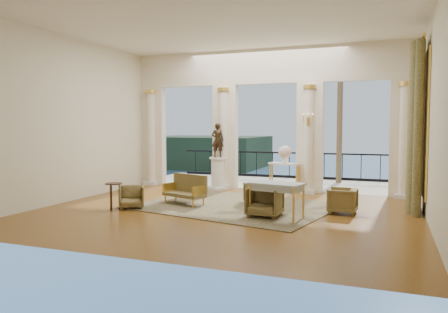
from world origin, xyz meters
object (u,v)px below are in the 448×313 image
at_px(statue, 218,140).
at_px(side_table, 114,187).
at_px(game_table, 277,186).
at_px(armchair_d, 259,192).
at_px(armchair_c, 342,199).
at_px(armchair_a, 132,196).
at_px(settee, 186,190).
at_px(pedestal, 218,174).
at_px(armchair_b, 265,200).
at_px(console_table, 285,168).

xyz_separation_m(statue, side_table, (-1.08, -4.19, -1.03)).
bearing_deg(game_table, armchair_d, 131.32).
distance_m(armchair_c, statue, 5.09).
distance_m(armchair_a, settee, 1.45).
bearing_deg(statue, game_table, 122.38).
bearing_deg(armchair_c, pedestal, -119.07).
bearing_deg(settee, armchair_c, 21.99).
relative_size(settee, game_table, 1.00).
xyz_separation_m(armchair_c, settee, (-3.98, -0.22, 0.06)).
distance_m(armchair_d, pedestal, 2.93).
relative_size(armchair_b, side_table, 1.13).
bearing_deg(side_table, console_table, 52.83).
bearing_deg(pedestal, armchair_d, -46.70).
relative_size(console_table, side_table, 1.55).
distance_m(armchair_c, console_table, 3.41).
distance_m(settee, game_table, 2.82).
distance_m(armchair_a, game_table, 3.73).
bearing_deg(armchair_b, armchair_c, 33.97).
distance_m(statue, side_table, 4.45).
bearing_deg(settee, side_table, -114.51).
bearing_deg(pedestal, side_table, -104.53).
height_order(armchair_a, console_table, console_table).
relative_size(armchair_a, statue, 0.57).
relative_size(game_table, console_table, 1.23).
bearing_deg(armchair_d, statue, 3.18).
distance_m(armchair_b, settee, 2.50).
bearing_deg(armchair_d, pedestal, 3.18).
relative_size(armchair_d, settee, 0.49).
height_order(armchair_a, settee, settee).
xyz_separation_m(armchair_b, side_table, (-3.66, -0.56, 0.20)).
distance_m(game_table, console_table, 3.88).
relative_size(armchair_c, side_table, 0.99).
height_order(armchair_a, armchair_d, armchair_d).
xyz_separation_m(armchair_b, game_table, (0.29, -0.07, 0.34)).
xyz_separation_m(settee, side_table, (-1.30, -1.38, 0.19)).
xyz_separation_m(settee, pedestal, (-0.22, 2.81, 0.12)).
bearing_deg(statue, side_table, 69.98).
relative_size(armchair_c, settee, 0.52).
distance_m(armchair_d, statue, 3.19).
relative_size(settee, pedestal, 1.22).
bearing_deg(console_table, armchair_a, -110.82).
xyz_separation_m(armchair_b, armchair_c, (1.62, 1.03, -0.05)).
height_order(settee, console_table, console_table).
xyz_separation_m(game_table, statue, (-2.87, 3.69, 0.89)).
bearing_deg(pedestal, statue, -90.00).
distance_m(game_table, pedestal, 4.68).
relative_size(pedestal, side_table, 1.57).
relative_size(game_table, statue, 1.16).
bearing_deg(side_table, pedestal, 75.47).
height_order(armchair_c, console_table, console_table).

